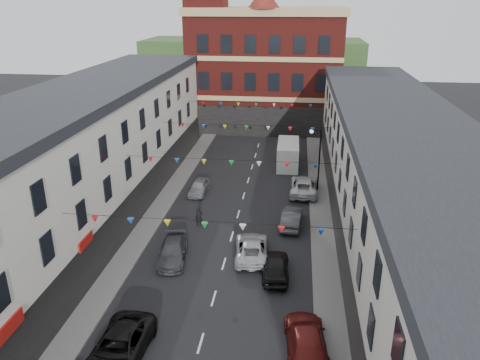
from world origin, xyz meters
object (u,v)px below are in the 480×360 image
at_px(car_left_c, 119,348).
at_px(moving_car, 252,248).
at_px(pedestrian, 199,217).
at_px(street_lamp, 317,152).
at_px(car_right_d, 276,266).
at_px(white_van, 288,154).
at_px(car_right_e, 292,218).
at_px(car_left_d, 173,251).
at_px(car_right_f, 304,186).
at_px(car_right_c, 306,340).
at_px(car_left_e, 199,187).

xyz_separation_m(car_left_c, moving_car, (5.58, 10.89, -0.06)).
distance_m(car_left_c, pedestrian, 15.14).
bearing_deg(street_lamp, moving_car, -110.39).
height_order(car_right_d, white_van, white_van).
bearing_deg(moving_car, car_right_e, -123.28).
relative_size(car_left_d, car_right_e, 1.07).
bearing_deg(pedestrian, car_right_e, -6.32).
height_order(car_left_c, car_right_f, car_left_c).
height_order(car_right_e, moving_car, car_right_e).
relative_size(car_right_c, car_right_f, 0.95).
bearing_deg(pedestrian, moving_car, -55.66).
relative_size(car_left_d, car_left_e, 1.21).
bearing_deg(street_lamp, pedestrian, -137.67).
distance_m(street_lamp, pedestrian, 13.07).
distance_m(car_left_d, car_right_e, 10.22).
relative_size(car_left_c, car_left_d, 1.19).
xyz_separation_m(car_left_d, car_right_d, (7.20, -1.18, 0.07)).
height_order(car_right_f, moving_car, car_right_f).
distance_m(street_lamp, white_van, 7.90).
relative_size(car_right_f, moving_car, 1.08).
height_order(car_right_e, pedestrian, pedestrian).
bearing_deg(car_right_c, car_left_c, 5.03).
bearing_deg(moving_car, car_right_c, 106.52).
height_order(street_lamp, moving_car, street_lamp).
distance_m(car_left_c, car_right_f, 24.76).
bearing_deg(pedestrian, car_left_d, -111.45).
relative_size(car_right_e, white_van, 0.72).
distance_m(car_right_c, car_right_d, 7.15).
xyz_separation_m(car_left_c, pedestrian, (0.94, 15.11, 0.06)).
bearing_deg(car_left_d, car_right_d, -17.13).
bearing_deg(street_lamp, car_left_c, -113.59).
bearing_deg(car_left_e, white_van, 49.67).
xyz_separation_m(white_van, pedestrian, (-6.64, -15.49, -0.50)).
bearing_deg(car_left_d, car_left_c, -98.86).
distance_m(car_left_d, white_van, 22.09).
height_order(car_left_e, car_right_f, car_right_f).
bearing_deg(car_right_f, street_lamp, -143.91).
relative_size(car_left_d, moving_car, 0.91).
bearing_deg(car_left_e, pedestrian, -76.49).
height_order(car_right_c, moving_car, car_right_c).
xyz_separation_m(car_right_e, car_right_f, (0.99, 6.94, 0.05)).
height_order(car_left_e, car_right_e, car_right_e).
xyz_separation_m(car_right_f, white_van, (-1.70, 7.65, 0.55)).
distance_m(car_left_e, white_van, 11.94).
xyz_separation_m(car_left_d, car_right_f, (9.10, 13.15, 0.09)).
bearing_deg(car_left_e, car_right_d, -57.43).
bearing_deg(pedestrian, car_right_c, -71.40).
height_order(street_lamp, car_right_e, street_lamp).
xyz_separation_m(car_right_d, moving_car, (-1.80, 2.27, -0.04)).
bearing_deg(car_right_c, car_right_e, -91.50).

